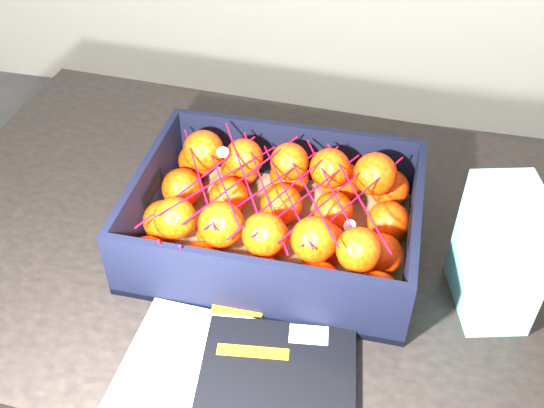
% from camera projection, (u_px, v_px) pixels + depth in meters
% --- Properties ---
extents(table, '(1.24, 0.86, 0.75)m').
position_uv_depth(table, '(260.00, 272.00, 1.15)').
color(table, black).
rests_on(table, ground).
extents(magazine_stack, '(0.35, 0.35, 0.02)m').
position_uv_depth(magazine_stack, '(233.00, 403.00, 0.83)').
color(magazine_stack, silver).
rests_on(magazine_stack, table).
extents(produce_crate, '(0.45, 0.34, 0.12)m').
position_uv_depth(produce_crate, '(276.00, 225.00, 1.04)').
color(produce_crate, olive).
rests_on(produce_crate, table).
extents(clementine_heap, '(0.43, 0.32, 0.13)m').
position_uv_depth(clementine_heap, '(277.00, 213.00, 1.02)').
color(clementine_heap, '#FF2F05').
rests_on(clementine_heap, produce_crate).
extents(mesh_net, '(0.37, 0.30, 0.09)m').
position_uv_depth(mesh_net, '(271.00, 190.00, 0.98)').
color(mesh_net, red).
rests_on(mesh_net, clementine_heap).
extents(retail_carton, '(0.12, 0.15, 0.20)m').
position_uv_depth(retail_carton, '(499.00, 254.00, 0.90)').
color(retail_carton, silver).
rests_on(retail_carton, table).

